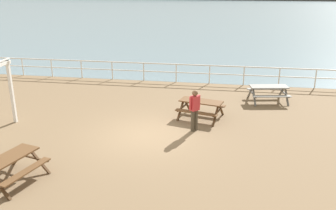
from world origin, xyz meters
The scene contains 8 objects.
ground_plane centered at (0.00, 0.00, -0.10)m, with size 30.00×24.00×0.20m, color #846B4C.
sea_band centered at (0.00, 52.75, 0.00)m, with size 142.00×90.00×0.01m, color gray.
distant_shoreline centered at (0.00, 95.75, 0.00)m, with size 142.00×6.00×1.80m, color #4C4C47.
seaward_railing centered at (0.00, 7.75, 0.75)m, with size 23.07×0.07×1.08m.
picnic_table_near_left centered at (1.88, 2.20, 0.58)m, with size 2.12×1.90×0.80m.
picnic_table_near_right centered at (-3.23, -3.95, 0.58)m, with size 1.90×2.12×0.80m.
picnic_table_mid_centre centered at (4.94, 5.00, 0.58)m, with size 2.05×1.82×0.80m.
visitor centered at (1.74, 0.76, 0.95)m, with size 0.40×0.41×1.66m.
Camera 1 is at (2.95, -12.67, 5.70)m, focal length 39.33 mm.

